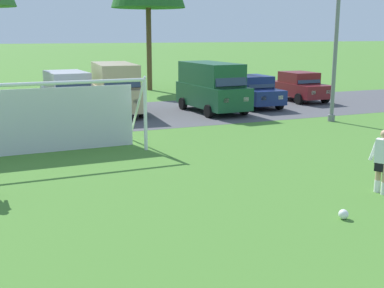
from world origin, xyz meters
TOP-DOWN VIEW (x-y plane):
  - ground_plane at (0.00, 15.00)m, footprint 400.00×400.00m
  - parking_lot_strip at (0.00, 23.25)m, footprint 52.00×8.40m
  - soccer_ball at (1.88, 7.64)m, footprint 0.22×0.22m
  - soccer_goal at (-3.75, 16.40)m, footprint 7.46×2.09m
  - player_defender_far at (3.94, 8.73)m, footprint 0.40×0.71m
  - parked_car_slot_center at (-1.34, 24.18)m, footprint 2.31×4.69m
  - parked_car_slot_center_right at (0.96, 23.88)m, footprint 2.48×4.94m
  - parked_car_slot_right at (5.67, 22.57)m, footprint 2.38×4.89m
  - parked_car_slot_far_right at (8.53, 23.35)m, footprint 2.15×4.26m
  - parked_car_slot_end at (12.36, 24.48)m, footprint 2.09×4.23m
  - street_lamp at (9.78, 17.93)m, footprint 2.00×0.32m

SIDE VIEW (x-z plane):
  - ground_plane at x=0.00m, z-range 0.00..0.00m
  - parking_lot_strip at x=0.00m, z-range 0.00..0.01m
  - soccer_ball at x=1.88m, z-range 0.00..0.22m
  - player_defender_far at x=3.94m, z-range 0.00..1.64m
  - parked_car_slot_far_right at x=8.53m, z-range 0.02..1.74m
  - parked_car_slot_end at x=12.36m, z-range 0.02..1.74m
  - parked_car_slot_center at x=-1.34m, z-range 0.03..2.19m
  - soccer_goal at x=-3.75m, z-range 0.01..2.58m
  - parked_car_slot_center_right at x=0.96m, z-range 0.08..2.60m
  - parked_car_slot_right at x=5.67m, z-range 0.08..2.60m
  - street_lamp at x=9.78m, z-range 0.14..8.32m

